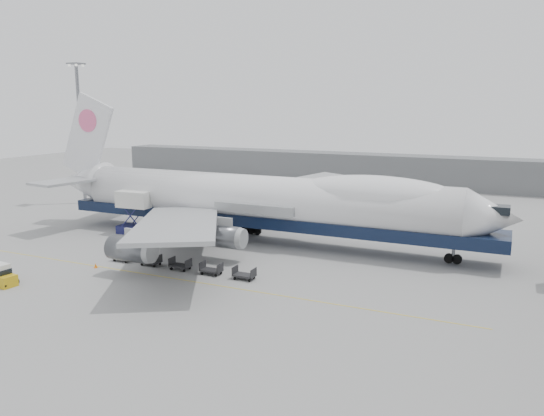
% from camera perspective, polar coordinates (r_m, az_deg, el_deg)
% --- Properties ---
extents(ground, '(260.00, 260.00, 0.00)m').
position_cam_1_polar(ground, '(61.48, -6.38, -6.08)').
color(ground, gray).
rests_on(ground, ground).
extents(apron_line, '(60.00, 0.15, 0.01)m').
position_cam_1_polar(apron_line, '(56.67, -9.51, -7.65)').
color(apron_line, gold).
rests_on(apron_line, ground).
extents(hangar, '(110.00, 8.00, 7.00)m').
position_cam_1_polar(hangar, '(127.75, 5.94, 4.41)').
color(hangar, slate).
rests_on(hangar, ground).
extents(floodlight_mast, '(2.40, 2.40, 25.43)m').
position_cam_1_polar(floodlight_mast, '(103.84, -19.93, 8.29)').
color(floodlight_mast, slate).
rests_on(floodlight_mast, ground).
extents(airliner, '(67.00, 55.30, 19.98)m').
position_cam_1_polar(airliner, '(70.16, -1.00, 0.85)').
color(airliner, white).
rests_on(airliner, ground).
extents(catering_truck, '(5.38, 3.88, 6.15)m').
position_cam_1_polar(catering_truck, '(77.37, -14.48, -0.19)').
color(catering_truck, '#181B4A').
rests_on(catering_truck, ground).
extents(baggage_tug, '(3.14, 1.89, 2.19)m').
position_cam_1_polar(baggage_tug, '(60.65, -27.13, -6.53)').
color(baggage_tug, gold).
rests_on(baggage_tug, ground).
extents(traffic_cone, '(0.39, 0.39, 0.58)m').
position_cam_1_polar(traffic_cone, '(63.10, -18.44, -5.88)').
color(traffic_cone, orange).
rests_on(traffic_cone, ground).
extents(dolly_0, '(2.30, 1.35, 1.30)m').
position_cam_1_polar(dolly_0, '(64.76, -15.74, -5.06)').
color(dolly_0, '#2D2D30').
rests_on(dolly_0, ground).
extents(dolly_1, '(2.30, 1.35, 1.30)m').
position_cam_1_polar(dolly_1, '(62.31, -12.90, -5.55)').
color(dolly_1, '#2D2D30').
rests_on(dolly_1, ground).
extents(dolly_2, '(2.30, 1.35, 1.30)m').
position_cam_1_polar(dolly_2, '(60.04, -9.84, -6.07)').
color(dolly_2, '#2D2D30').
rests_on(dolly_2, ground).
extents(dolly_3, '(2.30, 1.35, 1.30)m').
position_cam_1_polar(dolly_3, '(57.95, -6.54, -6.60)').
color(dolly_3, '#2D2D30').
rests_on(dolly_3, ground).
extents(dolly_4, '(2.30, 1.35, 1.30)m').
position_cam_1_polar(dolly_4, '(56.07, -3.00, -7.15)').
color(dolly_4, '#2D2D30').
rests_on(dolly_4, ground).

